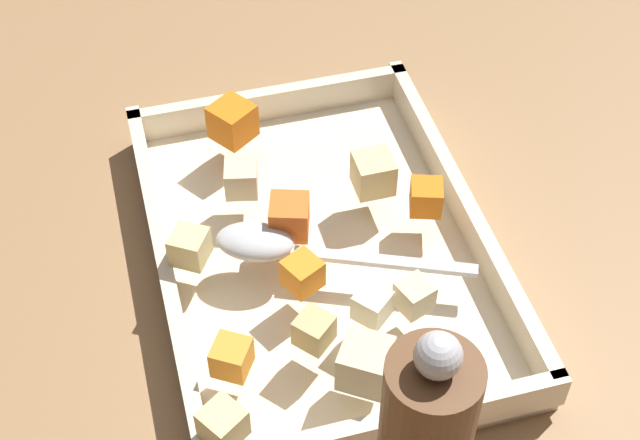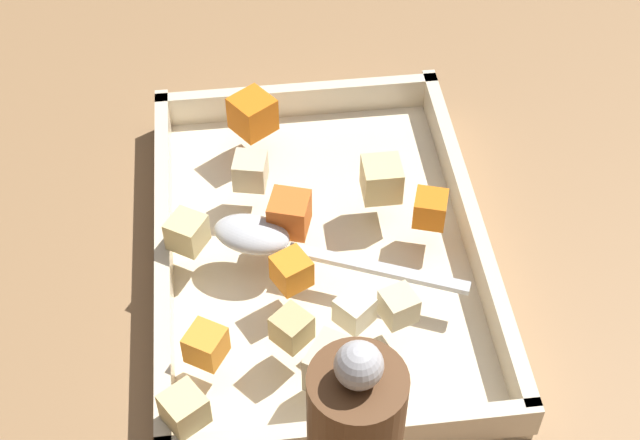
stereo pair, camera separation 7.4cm
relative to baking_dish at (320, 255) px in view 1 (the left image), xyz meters
name	(u,v)px [view 1 (the left image)]	position (x,y,z in m)	size (l,w,h in m)	color
ground_plane	(335,257)	(0.00, -0.01, -0.01)	(4.00, 4.00, 0.00)	#936D47
baking_dish	(320,255)	(0.00, 0.00, 0.00)	(0.37, 0.27, 0.05)	beige
carrot_chunk_corner_sw	(302,273)	(-0.05, 0.03, 0.05)	(0.03, 0.03, 0.03)	orange
carrot_chunk_near_right	(232,122)	(0.13, 0.04, 0.05)	(0.03, 0.03, 0.03)	orange
carrot_chunk_rim_edge	(232,357)	(-0.11, 0.09, 0.05)	(0.03, 0.03, 0.03)	orange
carrot_chunk_heap_top	(426,197)	(0.00, -0.09, 0.05)	(0.03, 0.03, 0.03)	orange
carrot_chunk_corner_ne	(289,217)	(0.00, 0.02, 0.05)	(0.03, 0.03, 0.03)	orange
potato_chunk_front_center	(314,330)	(-0.10, 0.03, 0.04)	(0.02, 0.02, 0.02)	tan
potato_chunk_far_right	(373,173)	(0.03, -0.06, 0.05)	(0.03, 0.03, 0.03)	#E0CC89
potato_chunk_mid_right	(190,247)	(0.00, 0.11, 0.05)	(0.03, 0.03, 0.03)	#E0CC89
potato_chunk_under_handle	(365,363)	(-0.14, 0.01, 0.05)	(0.03, 0.03, 0.03)	beige
potato_chunk_near_left	(414,296)	(-0.09, -0.05, 0.04)	(0.02, 0.02, 0.02)	beige
potato_chunk_near_spoon	(241,179)	(0.06, 0.05, 0.05)	(0.03, 0.03, 0.03)	beige
potato_chunk_corner_se	(366,307)	(-0.09, -0.01, 0.04)	(0.02, 0.02, 0.02)	beige
potato_chunk_far_left	(223,424)	(-0.16, 0.11, 0.05)	(0.03, 0.03, 0.03)	#E0CC89
serving_spoon	(272,244)	(-0.01, 0.04, 0.04)	(0.10, 0.20, 0.02)	silver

